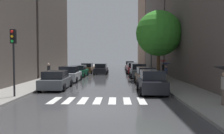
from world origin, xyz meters
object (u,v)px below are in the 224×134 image
at_px(parked_car_left_second, 70,74).
at_px(parked_car_right_sixth, 130,66).
at_px(parked_car_left_fourth, 88,68).
at_px(car_midroad, 101,69).
at_px(parked_car_right_fourth, 133,69).
at_px(pedestrian_by_kerb, 49,71).
at_px(parked_car_left_nearest, 56,80).
at_px(parked_car_right_nearest, 152,82).
at_px(traffic_light_left_corner, 13,48).
at_px(street_tree_right, 159,33).
at_px(parked_car_right_second, 145,76).
at_px(lamp_post_right, 151,48).
at_px(parked_car_left_third, 79,71).
at_px(pedestrian_foreground, 163,64).
at_px(parked_car_right_third, 138,71).
at_px(pedestrian_near_tree, 166,68).
at_px(parked_car_right_fifth, 132,67).

height_order(parked_car_left_second, parked_car_right_sixth, parked_car_right_sixth).
bearing_deg(parked_car_left_fourth, car_midroad, -130.01).
relative_size(parked_car_right_fourth, pedestrian_by_kerb, 2.58).
xyz_separation_m(parked_car_left_nearest, parked_car_left_second, (-0.03, 5.40, 0.07)).
relative_size(parked_car_left_fourth, parked_car_right_nearest, 1.08).
height_order(parked_car_right_nearest, traffic_light_left_corner, traffic_light_left_corner).
distance_m(parked_car_left_fourth, car_midroad, 3.18).
height_order(street_tree_right, traffic_light_left_corner, street_tree_right).
relative_size(parked_car_right_second, lamp_post_right, 0.73).
height_order(parked_car_left_third, street_tree_right, street_tree_right).
height_order(parked_car_left_fourth, parked_car_right_second, parked_car_right_second).
bearing_deg(parked_car_right_fourth, pedestrian_foreground, -151.03).
bearing_deg(parked_car_right_third, traffic_light_left_corner, 146.74).
bearing_deg(parked_car_right_nearest, parked_car_left_nearest, 78.28).
bearing_deg(parked_car_right_third, parked_car_left_fourth, 43.96).
relative_size(parked_car_right_second, pedestrian_foreground, 2.26).
relative_size(parked_car_left_fourth, lamp_post_right, 0.75).
bearing_deg(parked_car_right_fourth, parked_car_left_second, 144.69).
height_order(parked_car_left_second, car_midroad, parked_car_left_second).
distance_m(car_midroad, lamp_post_right, 9.37).
bearing_deg(parked_car_left_fourth, parked_car_left_nearest, -179.48).
distance_m(parked_car_left_third, pedestrian_near_tree, 12.30).
distance_m(parked_car_right_fourth, parked_car_right_fifth, 5.64).
bearing_deg(pedestrian_foreground, parked_car_left_fourth, -36.16).
bearing_deg(parked_car_left_second, parked_car_right_sixth, -18.76).
height_order(parked_car_left_third, pedestrian_foreground, pedestrian_foreground).
bearing_deg(parked_car_right_fifth, pedestrian_near_tree, -171.78).
height_order(parked_car_right_nearest, street_tree_right, street_tree_right).
relative_size(parked_car_left_fourth, car_midroad, 1.07).
bearing_deg(car_midroad, traffic_light_left_corner, 170.23).
relative_size(parked_car_right_second, parked_car_right_fifth, 0.97).
relative_size(parked_car_left_second, lamp_post_right, 0.66).
relative_size(parked_car_left_nearest, parked_car_left_fourth, 0.92).
bearing_deg(parked_car_left_second, street_tree_right, -80.86).
distance_m(parked_car_left_second, lamp_post_right, 11.14).
bearing_deg(parked_car_right_third, car_midroad, 42.24).
xyz_separation_m(parked_car_left_second, traffic_light_left_corner, (-1.47, -9.76, 2.50)).
distance_m(parked_car_right_nearest, pedestrian_near_tree, 7.08).
xyz_separation_m(parked_car_left_fourth, parked_car_right_fifth, (7.64, 4.39, -0.01)).
distance_m(parked_car_left_second, pedestrian_by_kerb, 3.53).
relative_size(parked_car_left_nearest, parked_car_right_third, 0.99).
relative_size(parked_car_right_second, parked_car_right_fourth, 1.03).
relative_size(parked_car_right_third, parked_car_right_sixth, 1.06).
xyz_separation_m(pedestrian_foreground, lamp_post_right, (-1.61, -0.42, 2.15)).
distance_m(parked_car_left_second, traffic_light_left_corner, 10.18).
height_order(parked_car_right_third, pedestrian_by_kerb, pedestrian_by_kerb).
xyz_separation_m(car_midroad, lamp_post_right, (6.89, -5.54, 3.10)).
relative_size(parked_car_left_nearest, lamp_post_right, 0.69).
bearing_deg(parked_car_left_fourth, lamp_post_right, -128.24).
bearing_deg(parked_car_right_sixth, parked_car_right_second, -176.90).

